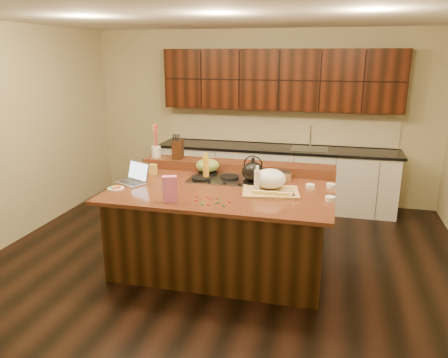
# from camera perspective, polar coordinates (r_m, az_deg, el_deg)

# --- Properties ---
(room) EXTENTS (5.52, 5.02, 2.72)m
(room) POSITION_cam_1_polar(r_m,az_deg,el_deg) (4.68, -0.15, 3.96)
(room) COLOR black
(room) RESTS_ON ground
(island) EXTENTS (2.40, 1.60, 0.92)m
(island) POSITION_cam_1_polar(r_m,az_deg,el_deg) (4.94, -0.14, -6.14)
(island) COLOR black
(island) RESTS_ON ground
(back_ledge) EXTENTS (2.40, 0.30, 0.12)m
(back_ledge) POSITION_cam_1_polar(r_m,az_deg,el_deg) (5.42, 1.69, 1.64)
(back_ledge) COLOR black
(back_ledge) RESTS_ON island
(cooktop) EXTENTS (0.92, 0.52, 0.05)m
(cooktop) POSITION_cam_1_polar(r_m,az_deg,el_deg) (5.06, 0.70, 0.06)
(cooktop) COLOR gray
(cooktop) RESTS_ON island
(back_counter) EXTENTS (3.70, 0.66, 2.40)m
(back_counter) POSITION_cam_1_polar(r_m,az_deg,el_deg) (6.84, 6.97, 4.60)
(back_counter) COLOR silver
(back_counter) RESTS_ON ground
(kettle) EXTENTS (0.31, 0.31, 0.22)m
(kettle) POSITION_cam_1_polar(r_m,az_deg,el_deg) (4.84, 3.79, 0.98)
(kettle) COLOR black
(kettle) RESTS_ON cooktop
(green_bowl) EXTENTS (0.31, 0.31, 0.15)m
(green_bowl) POSITION_cam_1_polar(r_m,az_deg,el_deg) (5.23, -2.16, 1.79)
(green_bowl) COLOR olive
(green_bowl) RESTS_ON cooktop
(laptop) EXTENTS (0.41, 0.38, 0.23)m
(laptop) POSITION_cam_1_polar(r_m,az_deg,el_deg) (5.04, -11.62, 0.22)
(laptop) COLOR #B7B7BC
(laptop) RESTS_ON island
(oil_bottle) EXTENTS (0.08, 0.08, 0.27)m
(oil_bottle) POSITION_cam_1_polar(r_m,az_deg,el_deg) (5.02, -2.38, 1.34)
(oil_bottle) COLOR gold
(oil_bottle) RESTS_ON island
(vinegar_bottle) EXTENTS (0.07, 0.07, 0.25)m
(vinegar_bottle) POSITION_cam_1_polar(r_m,az_deg,el_deg) (4.55, 4.34, -0.39)
(vinegar_bottle) COLOR silver
(vinegar_bottle) RESTS_ON island
(wooden_tray) EXTENTS (0.65, 0.52, 0.24)m
(wooden_tray) POSITION_cam_1_polar(r_m,az_deg,el_deg) (4.65, 6.05, -0.35)
(wooden_tray) COLOR tan
(wooden_tray) RESTS_ON island
(ramekin_a) EXTENTS (0.10, 0.10, 0.04)m
(ramekin_a) POSITION_cam_1_polar(r_m,az_deg,el_deg) (4.47, 13.70, -2.52)
(ramekin_a) COLOR white
(ramekin_a) RESTS_ON island
(ramekin_b) EXTENTS (0.12, 0.12, 0.04)m
(ramekin_b) POSITION_cam_1_polar(r_m,az_deg,el_deg) (4.83, 11.21, -0.94)
(ramekin_b) COLOR white
(ramekin_b) RESTS_ON island
(ramekin_c) EXTENTS (0.10, 0.10, 0.04)m
(ramekin_c) POSITION_cam_1_polar(r_m,az_deg,el_deg) (4.91, 13.78, -0.85)
(ramekin_c) COLOR white
(ramekin_c) RESTS_ON island
(strainer_bowl) EXTENTS (0.24, 0.24, 0.09)m
(strainer_bowl) POSITION_cam_1_polar(r_m,az_deg,el_deg) (5.08, 7.47, 0.32)
(strainer_bowl) COLOR #996B3F
(strainer_bowl) RESTS_ON island
(kitchen_timer) EXTENTS (0.09, 0.09, 0.07)m
(kitchen_timer) POSITION_cam_1_polar(r_m,az_deg,el_deg) (4.47, 9.06, -2.09)
(kitchen_timer) COLOR silver
(kitchen_timer) RESTS_ON island
(pink_bag) EXTENTS (0.16, 0.12, 0.26)m
(pink_bag) POSITION_cam_1_polar(r_m,az_deg,el_deg) (4.31, -7.09, -1.32)
(pink_bag) COLOR #D8669E
(pink_bag) RESTS_ON island
(candy_plate) EXTENTS (0.21, 0.21, 0.01)m
(candy_plate) POSITION_cam_1_polar(r_m,az_deg,el_deg) (4.87, -13.95, -1.20)
(candy_plate) COLOR white
(candy_plate) RESTS_ON island
(package_box) EXTENTS (0.09, 0.07, 0.12)m
(package_box) POSITION_cam_1_polar(r_m,az_deg,el_deg) (5.36, -9.26, 1.26)
(package_box) COLOR gold
(package_box) RESTS_ON island
(utensil_crock) EXTENTS (0.12, 0.12, 0.14)m
(utensil_crock) POSITION_cam_1_polar(r_m,az_deg,el_deg) (5.72, -8.84, 3.55)
(utensil_crock) COLOR white
(utensil_crock) RESTS_ON back_ledge
(knife_block) EXTENTS (0.14, 0.20, 0.23)m
(knife_block) POSITION_cam_1_polar(r_m,az_deg,el_deg) (5.60, -6.04, 3.87)
(knife_block) COLOR black
(knife_block) RESTS_ON back_ledge
(gumdrop_0) EXTENTS (0.02, 0.02, 0.02)m
(gumdrop_0) POSITION_cam_1_polar(r_m,az_deg,el_deg) (4.39, -0.95, -2.56)
(gumdrop_0) COLOR red
(gumdrop_0) RESTS_ON island
(gumdrop_1) EXTENTS (0.02, 0.02, 0.02)m
(gumdrop_1) POSITION_cam_1_polar(r_m,az_deg,el_deg) (4.26, -1.08, -3.17)
(gumdrop_1) COLOR #198C26
(gumdrop_1) RESTS_ON island
(gumdrop_2) EXTENTS (0.02, 0.02, 0.02)m
(gumdrop_2) POSITION_cam_1_polar(r_m,az_deg,el_deg) (4.48, -3.63, -2.22)
(gumdrop_2) COLOR red
(gumdrop_2) RESTS_ON island
(gumdrop_3) EXTENTS (0.02, 0.02, 0.02)m
(gumdrop_3) POSITION_cam_1_polar(r_m,az_deg,el_deg) (4.23, -2.81, -3.29)
(gumdrop_3) COLOR #198C26
(gumdrop_3) RESTS_ON island
(gumdrop_4) EXTENTS (0.02, 0.02, 0.02)m
(gumdrop_4) POSITION_cam_1_polar(r_m,az_deg,el_deg) (4.29, 0.77, -3.03)
(gumdrop_4) COLOR red
(gumdrop_4) RESTS_ON island
(gumdrop_5) EXTENTS (0.02, 0.02, 0.02)m
(gumdrop_5) POSITION_cam_1_polar(r_m,az_deg,el_deg) (4.25, -2.85, -3.22)
(gumdrop_5) COLOR #198C26
(gumdrop_5) RESTS_ON island
(gumdrop_6) EXTENTS (0.02, 0.02, 0.02)m
(gumdrop_6) POSITION_cam_1_polar(r_m,az_deg,el_deg) (4.43, -2.23, -2.37)
(gumdrop_6) COLOR red
(gumdrop_6) RESTS_ON island
(gumdrop_7) EXTENTS (0.02, 0.02, 0.02)m
(gumdrop_7) POSITION_cam_1_polar(r_m,az_deg,el_deg) (4.19, -0.03, -3.50)
(gumdrop_7) COLOR #198C26
(gumdrop_7) RESTS_ON island
(gumdrop_8) EXTENTS (0.02, 0.02, 0.02)m
(gumdrop_8) POSITION_cam_1_polar(r_m,az_deg,el_deg) (4.35, -3.64, -2.78)
(gumdrop_8) COLOR red
(gumdrop_8) RESTS_ON island
(gumdrop_9) EXTENTS (0.02, 0.02, 0.02)m
(gumdrop_9) POSITION_cam_1_polar(r_m,az_deg,el_deg) (4.41, -0.74, -2.45)
(gumdrop_9) COLOR #198C26
(gumdrop_9) RESTS_ON island
(gumdrop_10) EXTENTS (0.02, 0.02, 0.02)m
(gumdrop_10) POSITION_cam_1_polar(r_m,az_deg,el_deg) (4.40, -1.89, -2.52)
(gumdrop_10) COLOR red
(gumdrop_10) RESTS_ON island
(gumdrop_11) EXTENTS (0.02, 0.02, 0.02)m
(gumdrop_11) POSITION_cam_1_polar(r_m,az_deg,el_deg) (4.28, -0.70, -3.04)
(gumdrop_11) COLOR #198C26
(gumdrop_11) RESTS_ON island
(gumdrop_12) EXTENTS (0.02, 0.02, 0.02)m
(gumdrop_12) POSITION_cam_1_polar(r_m,az_deg,el_deg) (4.21, -2.16, -3.38)
(gumdrop_12) COLOR red
(gumdrop_12) RESTS_ON island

